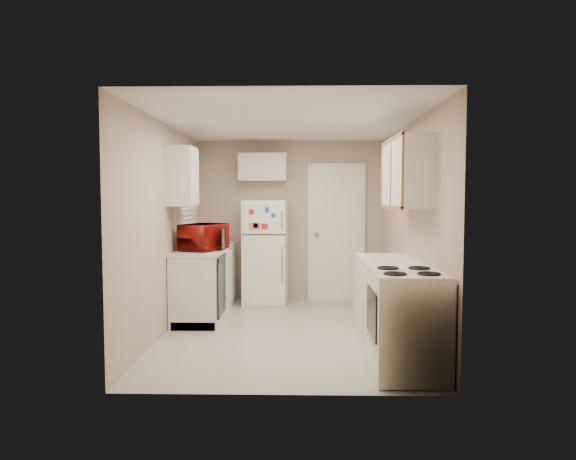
{
  "coord_description": "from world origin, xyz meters",
  "views": [
    {
      "loc": [
        0.13,
        -5.85,
        1.56
      ],
      "look_at": [
        0.0,
        0.5,
        1.15
      ],
      "focal_mm": 32.0,
      "sensor_mm": 36.0,
      "label": 1
    }
  ],
  "objects": [
    {
      "name": "wall_back",
      "position": [
        0.0,
        1.9,
        1.2
      ],
      "size": [
        2.8,
        2.8,
        0.0
      ],
      "primitive_type": "plane",
      "color": "#BCA38E",
      "rests_on": "floor"
    },
    {
      "name": "wall_front",
      "position": [
        0.0,
        -1.9,
        1.2
      ],
      "size": [
        2.8,
        2.8,
        0.0
      ],
      "primitive_type": "plane",
      "color": "#BCA38E",
      "rests_on": "floor"
    },
    {
      "name": "microwave",
      "position": [
        -1.05,
        0.47,
        1.05
      ],
      "size": [
        0.66,
        0.51,
        0.39
      ],
      "primitive_type": "imported",
      "rotation": [
        0.0,
        0.0,
        1.21
      ],
      "color": "maroon",
      "rests_on": "left_counter"
    },
    {
      "name": "floor",
      "position": [
        0.0,
        0.0,
        0.0
      ],
      "size": [
        3.8,
        3.8,
        0.0
      ],
      "primitive_type": "plane",
      "color": "beige",
      "rests_on": "ground"
    },
    {
      "name": "wall_right",
      "position": [
        1.4,
        0.0,
        1.2
      ],
      "size": [
        3.8,
        3.8,
        0.0
      ],
      "primitive_type": "plane",
      "color": "#BCA38E",
      "rests_on": "floor"
    },
    {
      "name": "interior_door",
      "position": [
        0.7,
        1.86,
        1.02
      ],
      "size": [
        0.86,
        0.06,
        2.08
      ],
      "primitive_type": "cube",
      "color": "white",
      "rests_on": "floor"
    },
    {
      "name": "wall_left",
      "position": [
        -1.4,
        0.0,
        1.2
      ],
      "size": [
        3.8,
        3.8,
        0.0
      ],
      "primitive_type": "plane",
      "color": "#BCA38E",
      "rests_on": "floor"
    },
    {
      "name": "ceiling",
      "position": [
        0.0,
        0.0,
        2.4
      ],
      "size": [
        3.8,
        3.8,
        0.0
      ],
      "primitive_type": "plane",
      "color": "white",
      "rests_on": "floor"
    },
    {
      "name": "sink",
      "position": [
        -1.1,
        1.05,
        0.86
      ],
      "size": [
        0.54,
        0.74,
        0.16
      ],
      "primitive_type": "cube",
      "color": "gray",
      "rests_on": "left_counter"
    },
    {
      "name": "upper_cabinet_left",
      "position": [
        -1.25,
        0.22,
        1.8
      ],
      "size": [
        0.3,
        0.45,
        0.7
      ],
      "primitive_type": "cube",
      "color": "silver",
      "rests_on": "wall_left"
    },
    {
      "name": "right_counter",
      "position": [
        1.1,
        -0.8,
        0.45
      ],
      "size": [
        0.6,
        2.0,
        0.9
      ],
      "primitive_type": "cube",
      "color": "silver",
      "rests_on": "floor"
    },
    {
      "name": "dishwasher",
      "position": [
        -0.81,
        0.3,
        0.49
      ],
      "size": [
        0.03,
        0.58,
        0.72
      ],
      "primitive_type": "cube",
      "color": "black",
      "rests_on": "floor"
    },
    {
      "name": "cabinet_over_fridge",
      "position": [
        -0.4,
        1.75,
        2.0
      ],
      "size": [
        0.7,
        0.3,
        0.4
      ],
      "primitive_type": "cube",
      "color": "silver",
      "rests_on": "wall_back"
    },
    {
      "name": "window_blinds",
      "position": [
        -1.36,
        1.05,
        1.6
      ],
      "size": [
        0.1,
        0.98,
        1.08
      ],
      "primitive_type": "cube",
      "color": "silver",
      "rests_on": "wall_left"
    },
    {
      "name": "stove",
      "position": [
        1.07,
        -1.43,
        0.45
      ],
      "size": [
        0.6,
        0.74,
        0.9
      ],
      "primitive_type": "cube",
      "rotation": [
        0.0,
        0.0,
        0.0
      ],
      "color": "white",
      "rests_on": "floor"
    },
    {
      "name": "upper_cabinet_right",
      "position": [
        1.25,
        -0.5,
        1.8
      ],
      "size": [
        0.3,
        1.2,
        0.7
      ],
      "primitive_type": "cube",
      "color": "silver",
      "rests_on": "wall_right"
    },
    {
      "name": "soap_bottle",
      "position": [
        -1.15,
        1.36,
        1.0
      ],
      "size": [
        0.11,
        0.11,
        0.21
      ],
      "primitive_type": "imported",
      "rotation": [
        0.0,
        0.0,
        -0.16
      ],
      "color": "silver",
      "rests_on": "left_counter"
    },
    {
      "name": "refrigerator",
      "position": [
        -0.35,
        1.57,
        0.76
      ],
      "size": [
        0.65,
        0.64,
        1.51
      ],
      "primitive_type": "cube",
      "rotation": [
        0.0,
        0.0,
        -0.05
      ],
      "color": "white",
      "rests_on": "floor"
    },
    {
      "name": "left_counter",
      "position": [
        -1.1,
        0.9,
        0.45
      ],
      "size": [
        0.6,
        1.8,
        0.9
      ],
      "primitive_type": "cube",
      "color": "silver",
      "rests_on": "floor"
    }
  ]
}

